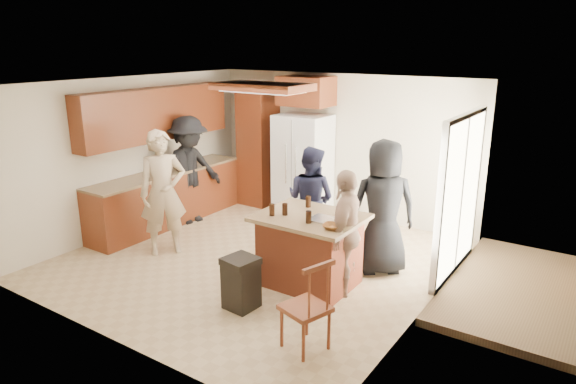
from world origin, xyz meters
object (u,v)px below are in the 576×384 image
Objects in this scene: spindle_chair at (307,309)px; person_counter at (189,170)px; person_side_right at (346,232)px; person_behind_left at (311,199)px; person_behind_right at (383,208)px; trash_bin at (241,283)px; kitchen_island at (310,250)px; refrigerator at (303,165)px; person_front_left at (163,193)px.

person_counter is at bearing 149.58° from spindle_chair.
spindle_chair is at bearing -0.67° from person_side_right.
person_behind_right reaches higher than person_behind_left.
kitchen_island is at bearing 70.68° from trash_bin.
refrigerator reaches higher than spindle_chair.
person_front_left is 1.00× the size of person_counter.
trash_bin is (-0.34, -0.97, -0.16)m from kitchen_island.
kitchen_island is (-0.47, -0.06, -0.32)m from person_side_right.
person_behind_left is 1.69m from refrigerator.
trash_bin is at bearing -113.82° from person_counter.
person_front_left reaches higher than trash_bin.
person_side_right is (-0.13, -0.79, -0.13)m from person_behind_right.
person_behind_right is 1.16× the size of person_side_right.
person_side_right is 1.23× the size of kitchen_island.
person_side_right is 1.59× the size of spindle_chair.
refrigerator is (1.37, 1.45, -0.02)m from person_counter.
person_counter is (-0.64, 1.19, 0.00)m from person_front_left.
person_front_left is 2.17m from trash_bin.
kitchen_island is at bearing -95.03° from person_side_right.
spindle_chair is at bearing -72.02° from person_front_left.
person_counter reaches higher than kitchen_island.
refrigerator reaches higher than trash_bin.
person_behind_right is 0.99× the size of person_counter.
person_behind_right is at bearing -32.94° from person_front_left.
trash_bin is at bearing -69.46° from refrigerator.
kitchen_island is at bearing 121.30° from person_behind_left.
person_behind_left is 2.03m from trash_bin.
person_behind_right reaches higher than person_side_right.
person_counter reaches higher than person_front_left.
spindle_chair is at bearing -15.30° from trash_bin.
person_side_right is (1.07, -0.93, -0.00)m from person_behind_left.
person_counter is 2.92× the size of trash_bin.
kitchen_island is (2.32, 0.29, -0.44)m from person_front_left.
spindle_chair reaches higher than trash_bin.
kitchen_island reaches higher than trash_bin.
person_side_right is at bearing 51.70° from trash_bin.
kitchen_island is 1.29× the size of spindle_chair.
person_counter is (-2.36, -0.09, 0.13)m from person_behind_left.
refrigerator is at bearing 122.77° from spindle_chair.
person_counter reaches higher than refrigerator.
person_behind_right is at bearing -79.00° from person_counter.
trash_bin is at bearing 24.31° from person_behind_right.
kitchen_island is at bearing -47.13° from person_front_left.
refrigerator is 1.81× the size of spindle_chair.
person_counter is 3.12m from kitchen_island.
person_counter is at bearing -133.49° from refrigerator.
spindle_chair is at bearing -57.23° from refrigerator.
person_front_left is at bearing 162.22° from spindle_chair.
person_front_left is 1.16× the size of person_side_right.
spindle_chair is (0.74, -1.27, -0.02)m from kitchen_island.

